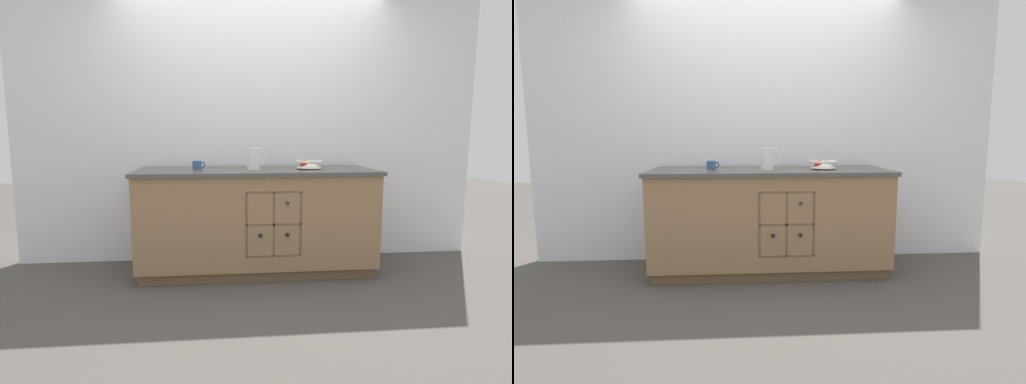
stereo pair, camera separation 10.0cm
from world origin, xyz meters
The scene contains 6 objects.
ground_plane centered at (0.00, 0.00, 0.00)m, with size 14.00×14.00×0.00m, color #4C4742.
back_wall centered at (0.00, 0.41, 1.27)m, with size 4.43×0.06×2.55m, color white.
kitchen_island centered at (0.00, 0.00, 0.46)m, with size 2.07×0.73×0.91m.
fruit_bowl centered at (0.46, -0.01, 0.96)m, with size 0.24×0.24×0.08m.
white_pitcher centered at (-0.02, -0.01, 1.01)m, with size 0.17×0.12×0.19m.
ceramic_mug centered at (-0.51, 0.01, 0.95)m, with size 0.11×0.08×0.08m.
Camera 2 is at (-0.24, -3.47, 1.22)m, focal length 28.00 mm.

